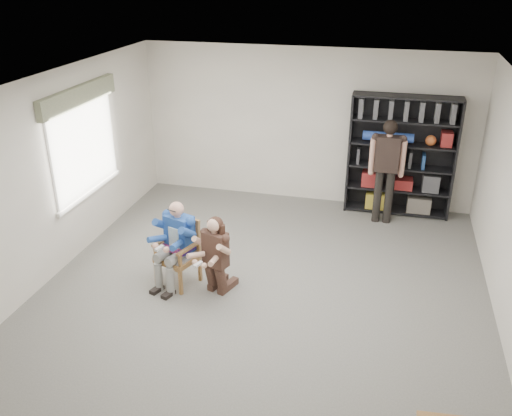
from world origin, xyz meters
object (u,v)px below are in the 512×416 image
(bookshelf, at_px, (401,156))
(kneeling_woman, at_px, (214,257))
(standing_man, at_px, (386,173))
(seated_man, at_px, (176,244))
(armchair, at_px, (177,253))

(bookshelf, bearing_deg, kneeling_woman, -125.20)
(kneeling_woman, bearing_deg, bookshelf, 73.81)
(standing_man, bearing_deg, seated_man, -134.13)
(armchair, relative_size, kneeling_woman, 0.84)
(seated_man, relative_size, standing_man, 0.69)
(armchair, height_order, seated_man, seated_man)
(armchair, height_order, standing_man, standing_man)
(seated_man, xyz_separation_m, standing_man, (2.67, 2.69, 0.28))
(seated_man, bearing_deg, bookshelf, 66.53)
(armchair, xyz_separation_m, standing_man, (2.67, 2.69, 0.42))
(seated_man, distance_m, bookshelf, 4.31)
(standing_man, bearing_deg, kneeling_woman, -125.98)
(seated_man, bearing_deg, standing_man, 64.30)
(seated_man, height_order, standing_man, standing_man)
(kneeling_woman, bearing_deg, seated_man, -172.69)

